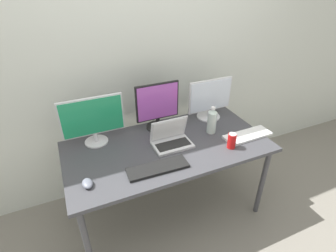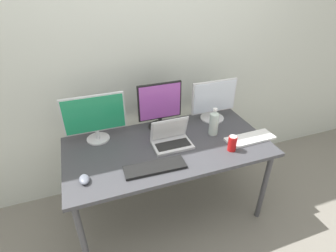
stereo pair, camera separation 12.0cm
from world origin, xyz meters
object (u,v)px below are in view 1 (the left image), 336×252
at_px(work_desk, 168,151).
at_px(water_bottle, 212,121).
at_px(monitor_center, 158,106).
at_px(monitor_left, 93,119).
at_px(mouse_by_keyboard, 87,183).
at_px(laptop_silver, 171,139).
at_px(soda_can_near_keyboard, 232,141).
at_px(keyboard_aux, 158,168).
at_px(monitor_right, 210,99).
at_px(keyboard_main, 248,135).

bearing_deg(work_desk, water_bottle, 4.25).
xyz_separation_m(monitor_center, water_bottle, (0.39, -0.26, -0.10)).
bearing_deg(water_bottle, work_desk, -175.75).
relative_size(monitor_left, mouse_by_keyboard, 4.80).
xyz_separation_m(monitor_center, laptop_silver, (-0.00, -0.28, -0.16)).
xyz_separation_m(mouse_by_keyboard, soda_can_near_keyboard, (1.10, -0.02, 0.04)).
height_order(keyboard_aux, mouse_by_keyboard, mouse_by_keyboard).
distance_m(monitor_left, monitor_right, 1.05).
bearing_deg(keyboard_main, monitor_right, 105.56).
height_order(work_desk, water_bottle, water_bottle).
bearing_deg(monitor_right, water_bottle, -116.67).
bearing_deg(keyboard_main, soda_can_near_keyboard, -162.58).
bearing_deg(water_bottle, monitor_left, 165.39).
relative_size(laptop_silver, water_bottle, 1.27).
bearing_deg(monitor_left, keyboard_main, -19.83).
distance_m(keyboard_main, water_bottle, 0.32).
bearing_deg(work_desk, monitor_center, 83.92).
relative_size(monitor_center, keyboard_main, 0.99).
bearing_deg(keyboard_main, water_bottle, 142.31).
height_order(laptop_silver, keyboard_aux, laptop_silver).
xyz_separation_m(laptop_silver, water_bottle, (0.39, 0.02, 0.06)).
height_order(monitor_left, monitor_right, monitor_left).
bearing_deg(monitor_right, monitor_left, 179.73).
height_order(work_desk, monitor_left, monitor_left).
distance_m(monitor_right, soda_can_near_keyboard, 0.52).
height_order(work_desk, soda_can_near_keyboard, soda_can_near_keyboard).
relative_size(monitor_right, laptop_silver, 1.40).
xyz_separation_m(monitor_center, keyboard_aux, (-0.21, -0.52, -0.20)).
bearing_deg(work_desk, soda_can_near_keyboard, -26.95).
distance_m(work_desk, keyboard_main, 0.69).
height_order(work_desk, monitor_center, monitor_center).
xyz_separation_m(monitor_center, soda_can_near_keyboard, (0.41, -0.52, -0.15)).
bearing_deg(keyboard_main, laptop_silver, 164.69).
bearing_deg(monitor_left, work_desk, -28.09).
bearing_deg(mouse_by_keyboard, keyboard_main, -1.72).
height_order(mouse_by_keyboard, water_bottle, water_bottle).
distance_m(keyboard_aux, soda_can_near_keyboard, 0.63).
height_order(monitor_center, laptop_silver, monitor_center).
bearing_deg(keyboard_aux, keyboard_main, 7.69).
height_order(laptop_silver, mouse_by_keyboard, laptop_silver).
distance_m(monitor_left, keyboard_aux, 0.64).
height_order(keyboard_aux, water_bottle, water_bottle).
height_order(monitor_center, water_bottle, monitor_center).
bearing_deg(mouse_by_keyboard, work_desk, 13.12).
distance_m(laptop_silver, keyboard_main, 0.66).
relative_size(monitor_left, keyboard_main, 1.17).
height_order(monitor_left, keyboard_aux, monitor_left).
bearing_deg(keyboard_main, monitor_left, 158.96).
height_order(monitor_center, soda_can_near_keyboard, monitor_center).
xyz_separation_m(monitor_right, mouse_by_keyboard, (-1.20, -0.47, -0.17)).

